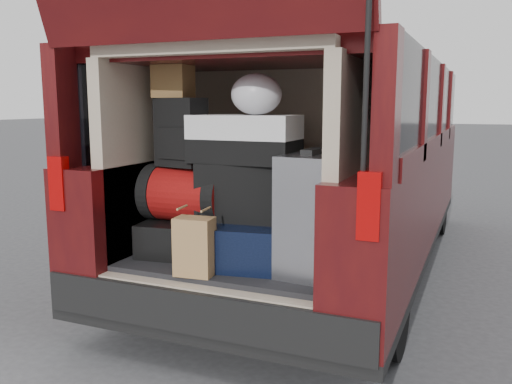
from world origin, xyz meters
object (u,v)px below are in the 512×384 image
Objects in this scene: black_hardshell at (179,235)px; silver_roller at (312,214)px; red_duffel at (188,194)px; twotone_duffel at (245,139)px; backpack at (181,132)px; kraft_bag at (195,247)px; black_soft_case at (240,191)px; navy_hardshell at (247,242)px.

silver_roller is (0.88, -0.09, 0.22)m from black_hardshell.
black_hardshell is 0.91m from silver_roller.
silver_roller reaches higher than red_duffel.
black_hardshell is 0.76m from twotone_duffel.
silver_roller is at bearing 5.72° from backpack.
twotone_duffel is at bearing 3.93° from red_duffel.
kraft_bag is at bearing -42.15° from backpack.
silver_roller is 1.60× the size of backpack.
black_soft_case is 0.30m from twotone_duffel.
kraft_bag reaches higher than navy_hardshell.
silver_roller is 0.93m from backpack.
red_duffel reaches higher than black_hardshell.
black_hardshell is at bearing 178.85° from silver_roller.
red_duffel is at bearing 28.04° from backpack.
backpack reaches higher than kraft_bag.
navy_hardshell reaches higher than black_hardshell.
silver_roller is 0.58m from twotone_duffel.
navy_hardshell is at bearing 7.95° from backpack.
backpack is at bearing 122.83° from kraft_bag.
black_soft_case is (-0.06, 0.03, 0.29)m from navy_hardshell.
black_hardshell is 0.64m from backpack.
twotone_duffel is (0.37, 0.02, 0.34)m from red_duffel.
black_soft_case is at bearing 2.13° from red_duffel.
twotone_duffel is (0.13, 0.37, 0.55)m from kraft_bag.
black_hardshell is at bearing 165.19° from navy_hardshell.
black_hardshell is 0.92× the size of navy_hardshell.
navy_hardshell is 1.77× the size of kraft_bag.
backpack is at bearing -179.08° from silver_roller.
silver_roller is at bearing -13.22° from black_hardshell.
black_soft_case is at bearing 175.89° from silver_roller.
silver_roller reaches higher than black_soft_case.
black_hardshell is 1.11× the size of black_soft_case.
silver_roller is 0.47m from black_soft_case.
black_soft_case is at bearing -155.21° from twotone_duffel.
red_duffel is 0.35m from black_soft_case.
black_hardshell is at bearing 170.57° from black_soft_case.
black_hardshell is 0.84× the size of twotone_duffel.
black_hardshell is at bearing 179.21° from twotone_duffel.
kraft_bag is at bearing -124.74° from navy_hardshell.
red_duffel is at bearing 167.70° from navy_hardshell.
backpack reaches higher than twotone_duffel.
twotone_duffel reaches higher than kraft_bag.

